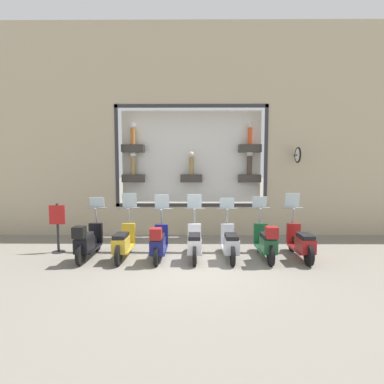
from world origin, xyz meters
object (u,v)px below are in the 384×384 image
scooter_white_3 (194,243)px  shop_sign_post (58,227)px  scooter_green_1 (266,242)px  scooter_red_0 (301,243)px  scooter_silver_2 (230,243)px  scooter_yellow_5 (124,242)px  scooter_black_6 (87,242)px  scooter_navy_4 (159,242)px

scooter_white_3 → shop_sign_post: scooter_white_3 is taller
shop_sign_post → scooter_green_1: bearing=-96.4°
scooter_green_1 → scooter_red_0: bearing=-86.3°
scooter_red_0 → shop_sign_post: 6.80m
shop_sign_post → scooter_white_3: bearing=-98.6°
scooter_silver_2 → scooter_yellow_5: size_ratio=1.00×
scooter_green_1 → scooter_black_6: size_ratio=1.00×
scooter_red_0 → scooter_yellow_5: 4.74m
scooter_red_0 → scooter_navy_4: bearing=91.1°
scooter_white_3 → scooter_silver_2: bearing=-90.2°
scooter_green_1 → scooter_navy_4: (-0.01, 2.85, -0.02)m
scooter_red_0 → scooter_green_1: bearing=93.7°
scooter_red_0 → scooter_black_6: size_ratio=1.00×
scooter_black_6 → scooter_green_1: bearing=-90.0°
scooter_silver_2 → scooter_white_3: 0.95m
scooter_silver_2 → scooter_yellow_5: scooter_yellow_5 is taller
scooter_green_1 → scooter_black_6: scooter_green_1 is taller
scooter_yellow_5 → shop_sign_post: 2.13m
scooter_black_6 → scooter_yellow_5: bearing=-86.3°
scooter_red_0 → scooter_navy_4: size_ratio=1.01×
scooter_navy_4 → scooter_red_0: bearing=-88.9°
scooter_silver_2 → scooter_yellow_5: 2.85m
scooter_navy_4 → scooter_yellow_5: scooter_yellow_5 is taller
scooter_navy_4 → scooter_black_6: (0.01, 1.90, 0.02)m
scooter_navy_4 → scooter_black_6: size_ratio=0.99×
scooter_red_0 → scooter_silver_2: 1.90m
scooter_black_6 → scooter_navy_4: bearing=-90.3°
scooter_green_1 → scooter_black_6: 4.74m
scooter_white_3 → scooter_yellow_5: size_ratio=1.00×
scooter_black_6 → shop_sign_post: scooter_black_6 is taller
scooter_white_3 → scooter_yellow_5: (0.00, 1.90, 0.01)m
scooter_navy_4 → shop_sign_post: 3.06m
scooter_green_1 → scooter_white_3: bearing=88.2°
scooter_white_3 → scooter_yellow_5: 1.90m
scooter_silver_2 → scooter_navy_4: 1.90m
scooter_white_3 → shop_sign_post: 3.98m
scooter_navy_4 → scooter_white_3: bearing=-85.9°
scooter_yellow_5 → scooter_green_1: bearing=-90.9°
scooter_navy_4 → scooter_silver_2: bearing=-88.1°
scooter_black_6 → scooter_silver_2: bearing=-89.2°
scooter_white_3 → scooter_navy_4: (-0.07, 0.95, 0.03)m
scooter_white_3 → shop_sign_post: size_ratio=1.27×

